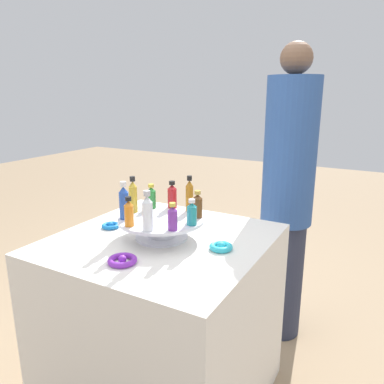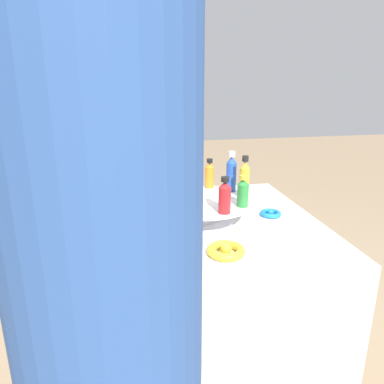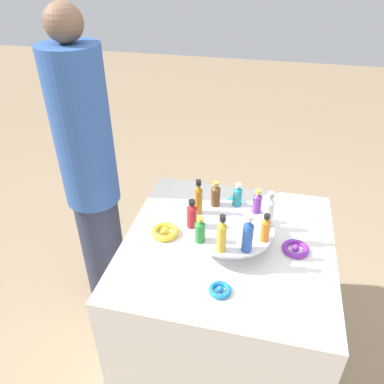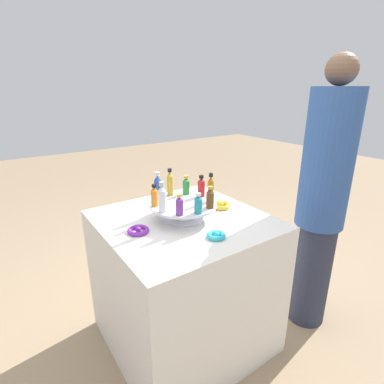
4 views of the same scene
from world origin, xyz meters
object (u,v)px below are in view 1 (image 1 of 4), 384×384
bottle_purple (173,218)px  bottle_amber (189,195)px  bottle_red (172,195)px  ribbon_bow_purple (122,260)px  bottle_gold (133,196)px  ribbon_bow_gold (191,216)px  bottle_clear (148,212)px  display_stand (161,225)px  bottle_teal (192,213)px  bottle_blue (124,202)px  bottle_brown (198,205)px  person_figure (287,198)px  bottle_green (151,197)px  ribbon_bow_blue (111,226)px  ribbon_bow_teal (221,247)px  bottle_orange (129,213)px

bottle_purple → bottle_amber: (0.06, -0.23, 0.02)m
bottle_red → ribbon_bow_purple: bearing=96.5°
bottle_gold → ribbon_bow_gold: (-0.14, -0.25, -0.14)m
bottle_clear → ribbon_bow_purple: bearing=77.5°
display_stand → bottle_teal: size_ratio=3.44×
bottle_blue → ribbon_bow_purple: bearing=126.0°
bottle_red → bottle_brown: bearing=158.4°
bottle_brown → ribbon_bow_purple: (0.11, 0.34, -0.13)m
bottle_purple → ribbon_bow_purple: 0.23m
bottle_clear → bottle_amber: 0.28m
bottle_brown → bottle_red: (0.16, -0.06, 0.00)m
bottle_purple → person_figure: person_figure is taller
bottle_purple → ribbon_bow_gold: 0.39m
bottle_green → bottle_gold: size_ratio=0.70×
bottle_blue → display_stand: bearing=-147.6°
display_stand → person_figure: bearing=-112.6°
bottle_gold → ribbon_bow_blue: bottle_gold is taller
bottle_teal → person_figure: person_figure is taller
bottle_clear → bottle_purple: bottle_clear is taller
bottle_red → bottle_blue: 0.24m
ribbon_bow_teal → person_figure: (-0.05, -0.74, 0.01)m
bottle_blue → ribbon_bow_blue: bottle_blue is taller
bottle_teal → bottle_gold: (0.29, -0.02, 0.02)m
bottle_gold → bottle_teal: bearing=176.4°
display_stand → bottle_green: bottle_green is taller
display_stand → ribbon_bow_gold: display_stand is taller
bottle_gold → bottle_orange: 0.17m
bottle_gold → ribbon_bow_blue: size_ratio=1.94×
bottle_brown → ribbon_bow_teal: bearing=153.6°
bottle_purple → bottle_teal: (-0.03, -0.08, -0.00)m
bottle_clear → bottle_purple: size_ratio=1.45×
bottle_blue → bottle_purple: bearing=176.4°
ribbon_bow_purple → bottle_clear: bearing=-102.5°
display_stand → ribbon_bow_purple: 0.27m
bottle_blue → ribbon_bow_blue: bearing=-26.4°
bottle_green → bottle_blue: bearing=86.4°
bottle_red → bottle_gold: bottle_gold is taller
ribbon_bow_blue → display_stand: bearing=-177.9°
bottle_green → bottle_orange: size_ratio=0.94×
bottle_teal → bottle_amber: bottle_amber is taller
bottle_orange → ribbon_bow_gold: bearing=-96.4°
bottle_purple → bottle_gold: (0.26, -0.10, 0.02)m
display_stand → bottle_red: 0.17m
bottle_purple → bottle_brown: bottle_brown is taller
bottle_orange → ribbon_bow_gold: bottle_orange is taller
display_stand → bottle_purple: 0.17m
bottle_red → bottle_green: bottle_red is taller
bottle_green → display_stand: bearing=140.4°
bottle_teal → bottle_blue: 0.28m
bottle_purple → bottle_brown: bearing=-93.6°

